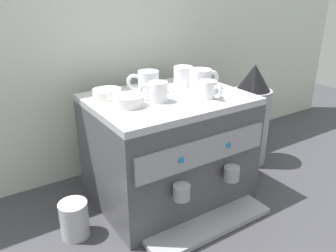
{
  "coord_description": "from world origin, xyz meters",
  "views": [
    {
      "loc": [
        -0.65,
        -0.99,
        0.78
      ],
      "look_at": [
        0.0,
        0.0,
        0.29
      ],
      "focal_mm": 36.38,
      "sensor_mm": 36.0,
      "label": 1
    }
  ],
  "objects_px": {
    "milk_pitcher": "(74,219)",
    "ceramic_bowl_1": "(107,93)",
    "ceramic_cup_1": "(184,76)",
    "ceramic_cup_0": "(147,82)",
    "ceramic_cup_4": "(157,92)",
    "ceramic_cup_2": "(209,90)",
    "ceramic_bowl_0": "(129,101)",
    "espresso_machine": "(169,148)",
    "coffee_grinder": "(250,117)",
    "ceramic_cup_3": "(201,80)"
  },
  "relations": [
    {
      "from": "espresso_machine",
      "to": "ceramic_cup_1",
      "type": "xyz_separation_m",
      "value": [
        0.14,
        0.09,
        0.25
      ]
    },
    {
      "from": "ceramic_bowl_0",
      "to": "coffee_grinder",
      "type": "relative_size",
      "value": 0.23
    },
    {
      "from": "ceramic_bowl_0",
      "to": "ceramic_bowl_1",
      "type": "relative_size",
      "value": 1.03
    },
    {
      "from": "ceramic_cup_0",
      "to": "ceramic_bowl_1",
      "type": "relative_size",
      "value": 1.07
    },
    {
      "from": "espresso_machine",
      "to": "coffee_grinder",
      "type": "height_order",
      "value": "coffee_grinder"
    },
    {
      "from": "ceramic_cup_0",
      "to": "ceramic_bowl_1",
      "type": "bearing_deg",
      "value": 169.97
    },
    {
      "from": "milk_pitcher",
      "to": "espresso_machine",
      "type": "bearing_deg",
      "value": 5.47
    },
    {
      "from": "ceramic_cup_2",
      "to": "ceramic_bowl_0",
      "type": "xyz_separation_m",
      "value": [
        -0.28,
        0.08,
        -0.01
      ]
    },
    {
      "from": "ceramic_cup_3",
      "to": "ceramic_cup_4",
      "type": "distance_m",
      "value": 0.21
    },
    {
      "from": "ceramic_cup_2",
      "to": "ceramic_cup_4",
      "type": "height_order",
      "value": "ceramic_cup_4"
    },
    {
      "from": "espresso_machine",
      "to": "ceramic_cup_2",
      "type": "distance_m",
      "value": 0.28
    },
    {
      "from": "ceramic_cup_0",
      "to": "ceramic_cup_2",
      "type": "xyz_separation_m",
      "value": [
        0.15,
        -0.18,
        -0.01
      ]
    },
    {
      "from": "ceramic_cup_1",
      "to": "coffee_grinder",
      "type": "height_order",
      "value": "ceramic_cup_1"
    },
    {
      "from": "ceramic_cup_0",
      "to": "ceramic_cup_1",
      "type": "height_order",
      "value": "ceramic_cup_0"
    },
    {
      "from": "espresso_machine",
      "to": "ceramic_cup_0",
      "type": "xyz_separation_m",
      "value": [
        -0.04,
        0.09,
        0.25
      ]
    },
    {
      "from": "espresso_machine",
      "to": "ceramic_cup_4",
      "type": "distance_m",
      "value": 0.25
    },
    {
      "from": "milk_pitcher",
      "to": "ceramic_cup_0",
      "type": "bearing_deg",
      "value": 18.97
    },
    {
      "from": "ceramic_cup_2",
      "to": "coffee_grinder",
      "type": "distance_m",
      "value": 0.44
    },
    {
      "from": "ceramic_cup_0",
      "to": "ceramic_bowl_1",
      "type": "height_order",
      "value": "ceramic_cup_0"
    },
    {
      "from": "ceramic_bowl_0",
      "to": "coffee_grinder",
      "type": "xyz_separation_m",
      "value": [
        0.64,
        0.05,
        -0.21
      ]
    },
    {
      "from": "ceramic_cup_1",
      "to": "ceramic_cup_2",
      "type": "xyz_separation_m",
      "value": [
        -0.03,
        -0.18,
        -0.01
      ]
    },
    {
      "from": "ceramic_cup_4",
      "to": "ceramic_bowl_1",
      "type": "xyz_separation_m",
      "value": [
        -0.13,
        0.14,
        -0.02
      ]
    },
    {
      "from": "ceramic_cup_4",
      "to": "milk_pitcher",
      "type": "distance_m",
      "value": 0.51
    },
    {
      "from": "milk_pitcher",
      "to": "coffee_grinder",
      "type": "bearing_deg",
      "value": 4.66
    },
    {
      "from": "milk_pitcher",
      "to": "ceramic_bowl_1",
      "type": "bearing_deg",
      "value": 35.61
    },
    {
      "from": "ceramic_cup_0",
      "to": "ceramic_bowl_1",
      "type": "xyz_separation_m",
      "value": [
        -0.15,
        0.03,
        -0.03
      ]
    },
    {
      "from": "ceramic_cup_2",
      "to": "ceramic_cup_4",
      "type": "relative_size",
      "value": 1.06
    },
    {
      "from": "ceramic_cup_4",
      "to": "ceramic_bowl_0",
      "type": "distance_m",
      "value": 0.11
    },
    {
      "from": "ceramic_cup_4",
      "to": "ceramic_bowl_0",
      "type": "xyz_separation_m",
      "value": [
        -0.1,
        0.01,
        -0.02
      ]
    },
    {
      "from": "ceramic_cup_1",
      "to": "milk_pitcher",
      "type": "bearing_deg",
      "value": -166.24
    },
    {
      "from": "ceramic_cup_1",
      "to": "ceramic_cup_4",
      "type": "height_order",
      "value": "ceramic_cup_1"
    },
    {
      "from": "ceramic_cup_4",
      "to": "ceramic_bowl_1",
      "type": "bearing_deg",
      "value": 132.23
    },
    {
      "from": "ceramic_cup_4",
      "to": "ceramic_bowl_0",
      "type": "relative_size",
      "value": 0.83
    },
    {
      "from": "ceramic_cup_1",
      "to": "ceramic_bowl_1",
      "type": "bearing_deg",
      "value": 176.6
    },
    {
      "from": "ceramic_cup_2",
      "to": "ceramic_cup_3",
      "type": "height_order",
      "value": "ceramic_cup_3"
    },
    {
      "from": "ceramic_cup_3",
      "to": "coffee_grinder",
      "type": "xyz_separation_m",
      "value": [
        0.33,
        0.04,
        -0.23
      ]
    },
    {
      "from": "espresso_machine",
      "to": "ceramic_cup_0",
      "type": "bearing_deg",
      "value": 115.02
    },
    {
      "from": "ceramic_cup_0",
      "to": "ceramic_bowl_0",
      "type": "height_order",
      "value": "ceramic_cup_0"
    },
    {
      "from": "ceramic_cup_3",
      "to": "ceramic_cup_4",
      "type": "bearing_deg",
      "value": -173.99
    },
    {
      "from": "espresso_machine",
      "to": "ceramic_cup_1",
      "type": "distance_m",
      "value": 0.3
    },
    {
      "from": "ceramic_cup_3",
      "to": "milk_pitcher",
      "type": "height_order",
      "value": "ceramic_cup_3"
    },
    {
      "from": "ceramic_cup_0",
      "to": "ceramic_cup_3",
      "type": "relative_size",
      "value": 0.86
    },
    {
      "from": "ceramic_bowl_1",
      "to": "milk_pitcher",
      "type": "bearing_deg",
      "value": -144.39
    },
    {
      "from": "ceramic_bowl_0",
      "to": "ceramic_bowl_1",
      "type": "distance_m",
      "value": 0.13
    },
    {
      "from": "ceramic_cup_0",
      "to": "ceramic_cup_4",
      "type": "distance_m",
      "value": 0.12
    },
    {
      "from": "ceramic_cup_0",
      "to": "ceramic_cup_3",
      "type": "distance_m",
      "value": 0.21
    },
    {
      "from": "ceramic_cup_3",
      "to": "milk_pitcher",
      "type": "relative_size",
      "value": 1.01
    },
    {
      "from": "espresso_machine",
      "to": "ceramic_cup_3",
      "type": "distance_m",
      "value": 0.29
    },
    {
      "from": "ceramic_cup_1",
      "to": "coffee_grinder",
      "type": "relative_size",
      "value": 0.22
    },
    {
      "from": "ceramic_cup_3",
      "to": "ceramic_cup_4",
      "type": "height_order",
      "value": "ceramic_cup_3"
    }
  ]
}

